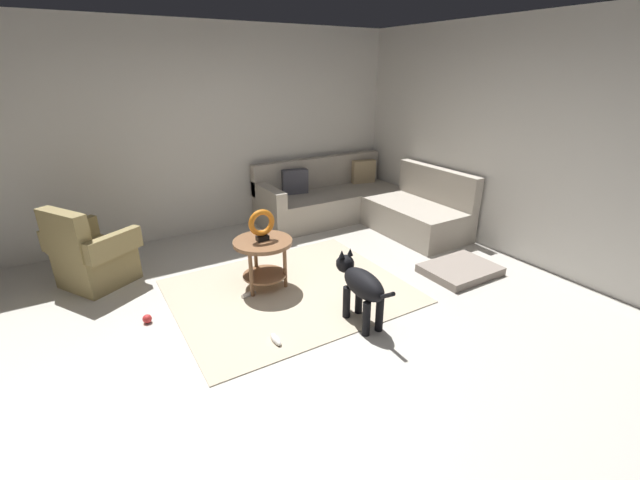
{
  "coord_description": "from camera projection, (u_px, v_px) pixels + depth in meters",
  "views": [
    {
      "loc": [
        -1.54,
        -2.7,
        2.15
      ],
      "look_at": [
        0.45,
        0.6,
        0.55
      ],
      "focal_mm": 23.37,
      "sensor_mm": 36.0,
      "label": 1
    }
  ],
  "objects": [
    {
      "name": "dog_toy_bone",
      "position": [
        276.0,
        339.0,
        3.51
      ],
      "size": [
        0.06,
        0.18,
        0.06
      ],
      "primitive_type": "ellipsoid",
      "rotation": [
        0.0,
        0.0,
        1.55
      ],
      "color": "silver",
      "rests_on": "ground_plane"
    },
    {
      "name": "dog_toy_rope",
      "position": [
        249.0,
        294.0,
        4.21
      ],
      "size": [
        0.16,
        0.09,
        0.05
      ],
      "primitive_type": "cylinder",
      "rotation": [
        0.0,
        1.57,
        0.25
      ],
      "color": "silver",
      "rests_on": "ground_plane"
    },
    {
      "name": "sectional_couch",
      "position": [
        359.0,
        204.0,
        6.13
      ],
      "size": [
        2.2,
        2.25,
        0.88
      ],
      "color": "#B2A899",
      "rests_on": "ground_plane"
    },
    {
      "name": "torus_sculpture",
      "position": [
        262.0,
        224.0,
        4.13
      ],
      "size": [
        0.28,
        0.08,
        0.33
      ],
      "color": "black",
      "rests_on": "side_table"
    },
    {
      "name": "wall_back",
      "position": [
        200.0,
        133.0,
        5.5
      ],
      "size": [
        6.0,
        0.12,
        2.7
      ],
      "primitive_type": "cube",
      "color": "silver",
      "rests_on": "ground_plane"
    },
    {
      "name": "area_rug",
      "position": [
        290.0,
        291.0,
        4.32
      ],
      "size": [
        2.3,
        1.9,
        0.01
      ],
      "primitive_type": "cube",
      "color": "#BCAD93",
      "rests_on": "ground_plane"
    },
    {
      "name": "side_table",
      "position": [
        263.0,
        251.0,
        4.24
      ],
      "size": [
        0.6,
        0.6,
        0.54
      ],
      "color": "brown",
      "rests_on": "ground_plane"
    },
    {
      "name": "armchair",
      "position": [
        91.0,
        257.0,
        4.34
      ],
      "size": [
        0.93,
        1.0,
        0.88
      ],
      "rotation": [
        0.0,
        0.0,
        -1.03
      ],
      "color": "olive",
      "rests_on": "ground_plane"
    },
    {
      "name": "wall_right",
      "position": [
        542.0,
        146.0,
        4.58
      ],
      "size": [
        0.12,
        6.0,
        2.7
      ],
      "primitive_type": "cube",
      "color": "silver",
      "rests_on": "ground_plane"
    },
    {
      "name": "dog_bed_mat",
      "position": [
        460.0,
        270.0,
        4.68
      ],
      "size": [
        0.8,
        0.6,
        0.09
      ],
      "primitive_type": "cube",
      "color": "gray",
      "rests_on": "ground_plane"
    },
    {
      "name": "dog",
      "position": [
        361.0,
        285.0,
        3.67
      ],
      "size": [
        0.23,
        0.85,
        0.63
      ],
      "rotation": [
        0.0,
        0.0,
        6.26
      ],
      "color": "black",
      "rests_on": "ground_plane"
    },
    {
      "name": "ground_plane",
      "position": [
        312.0,
        334.0,
        3.71
      ],
      "size": [
        6.0,
        6.0,
        0.1
      ],
      "primitive_type": "cube",
      "color": "beige"
    },
    {
      "name": "dog_toy_ball",
      "position": [
        147.0,
        319.0,
        3.78
      ],
      "size": [
        0.08,
        0.08,
        0.08
      ],
      "primitive_type": "sphere",
      "color": "red",
      "rests_on": "ground_plane"
    }
  ]
}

